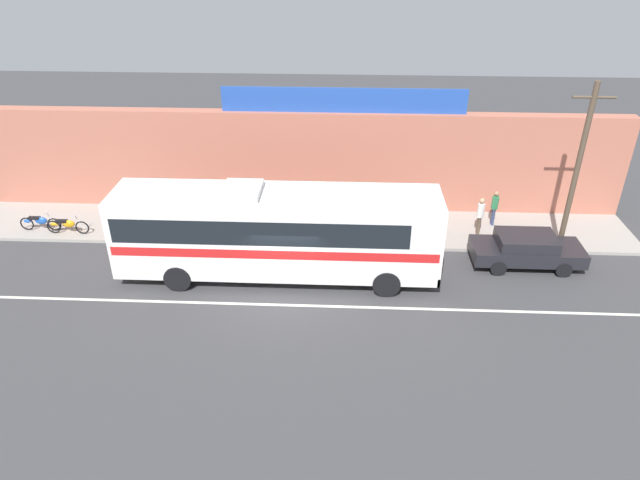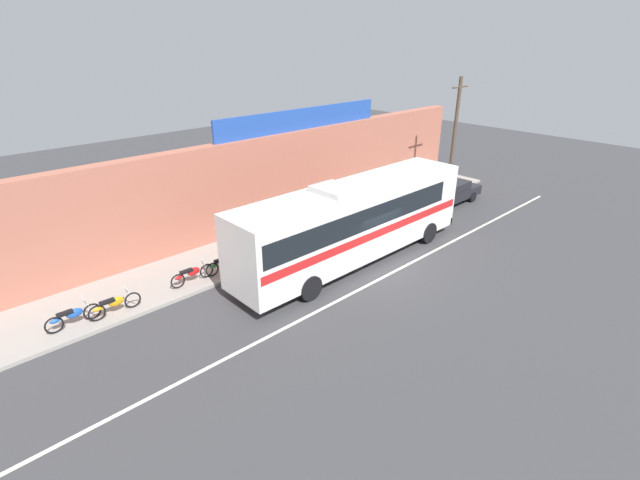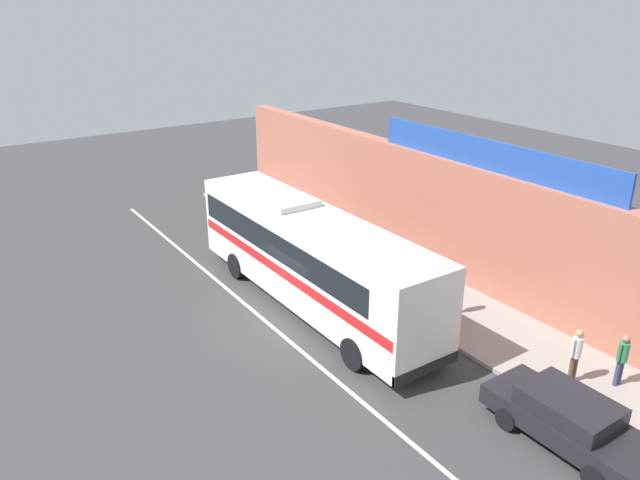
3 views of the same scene
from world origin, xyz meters
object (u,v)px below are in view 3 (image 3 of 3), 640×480
Objects in this scene: pedestrian_far_left at (457,290)px; pedestrian_by_curb at (622,356)px; parked_car at (570,420)px; motorcycle_purple at (286,224)px; intercity_bus at (309,253)px; motorcycle_orange at (243,200)px; pedestrian_near_shop at (576,352)px; motorcycle_blue at (252,207)px; motorcycle_red at (302,234)px.

pedestrian_by_curb reaches higher than pedestrian_far_left.
pedestrian_far_left is 5.74m from pedestrian_by_curb.
motorcycle_purple is (-16.47, 1.64, -0.17)m from parked_car.
intercity_bus is 10.51m from pedestrian_by_curb.
motorcycle_orange is at bearing 164.75° from intercity_bus.
pedestrian_far_left is 4.86m from pedestrian_near_shop.
parked_car is 19.73m from motorcycle_blue.
motorcycle_red is at bearing 149.93° from intercity_bus.
pedestrian_near_shop is (4.85, -0.20, 0.10)m from pedestrian_far_left.
pedestrian_far_left is at bearing 4.34° from motorcycle_blue.
parked_car is 6.79m from pedestrian_far_left.
intercity_bus is at bearing -24.41° from motorcycle_purple.
pedestrian_near_shop is (18.21, 0.82, 0.59)m from motorcycle_blue.
motorcycle_purple is 1.11× the size of pedestrian_near_shop.
intercity_bus is 10.21m from parked_car.
motorcycle_orange is (-10.98, 2.99, -1.50)m from intercity_bus.
pedestrian_near_shop is at bearing 2.53° from motorcycle_purple.
pedestrian_far_left is at bearing 45.34° from intercity_bus.
pedestrian_near_shop reaches higher than motorcycle_orange.
intercity_bus reaches higher than pedestrian_near_shop.
motorcycle_orange is 1.07× the size of pedestrian_near_shop.
motorcycle_red is 8.71m from pedestrian_far_left.
motorcycle_blue is 4.72m from motorcycle_red.
intercity_bus is 5.87m from motorcycle_red.
parked_car is 2.36× the size of motorcycle_orange.
motorcycle_red is (6.07, -0.15, 0.00)m from motorcycle_orange.
motorcycle_red is (4.72, 0.08, 0.00)m from motorcycle_blue.
motorcycle_purple is (-6.43, 2.92, -1.50)m from intercity_bus.
pedestrian_by_curb is at bearing 49.25° from pedestrian_near_shop.
motorcycle_blue is (-3.20, -0.16, 0.00)m from motorcycle_purple.
intercity_bus reaches higher than motorcycle_orange.
motorcycle_blue is at bearing -177.19° from motorcycle_purple.
motorcycle_blue is 13.41m from pedestrian_far_left.
motorcycle_orange is 0.98× the size of motorcycle_red.
motorcycle_red is at bearing -173.19° from pedestrian_by_curb.
motorcycle_purple is at bearing 155.59° from intercity_bus.
parked_car reaches higher than motorcycle_blue.
parked_car is at bearing -4.31° from motorcycle_blue.
pedestrian_near_shop is at bearing 2.58° from motorcycle_blue.
motorcycle_blue is at bearing -177.42° from pedestrian_near_shop.
pedestrian_near_shop is (8.58, 3.58, -0.91)m from intercity_bus.
intercity_bus reaches higher than motorcycle_red.
pedestrian_near_shop is (15.02, 0.66, 0.59)m from motorcycle_purple.
pedestrian_far_left is (3.73, 3.78, -1.01)m from intercity_bus.
pedestrian_near_shop is (-0.84, -0.97, 0.06)m from pedestrian_by_curb.
intercity_bus is 7.77× the size of pedestrian_far_left.
parked_car is at bearing -57.68° from pedestrian_near_shop.
motorcycle_orange is at bearing 175.34° from parked_car.
intercity_bus is 10.13m from motorcycle_blue.
pedestrian_by_curb is (-0.62, 3.28, 0.36)m from parked_car.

